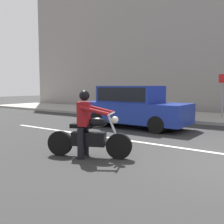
# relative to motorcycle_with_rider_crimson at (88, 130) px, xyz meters

# --- Properties ---
(motorcycle_with_rider_crimson) EXTENTS (1.95, 1.03, 1.61)m
(motorcycle_with_rider_crimson) POSITION_rel_motorcycle_with_rider_crimson_xyz_m (0.00, 0.00, 0.00)
(motorcycle_with_rider_crimson) COLOR black
(motorcycle_with_rider_crimson) RESTS_ON ground_plane
(parked_sedan_cobalt_blue) EXTENTS (4.41, 1.82, 1.72)m
(parked_sedan_cobalt_blue) POSITION_rel_motorcycle_with_rider_crimson_xyz_m (-1.53, 4.61, 0.22)
(parked_sedan_cobalt_blue) COLOR navy
(parked_sedan_cobalt_blue) RESTS_ON ground_plane
(street_sign_post) EXTENTS (0.44, 0.08, 2.21)m
(street_sign_post) POSITION_rel_motorcycle_with_rider_crimson_xyz_m (0.88, 9.30, 0.83)
(street_sign_post) COLOR gray
(street_sign_post) RESTS_ON sidewalk_slab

